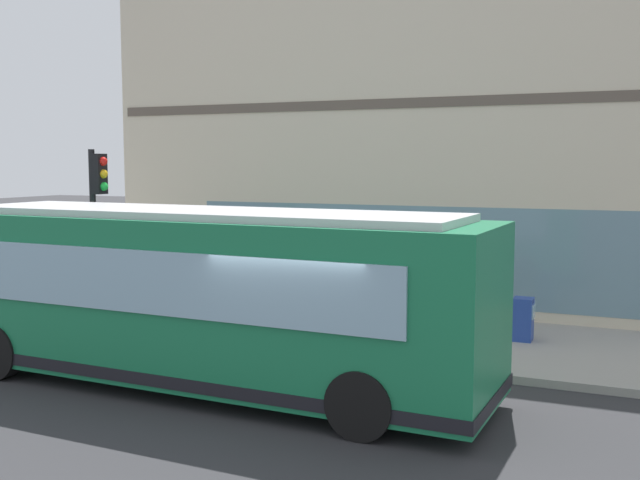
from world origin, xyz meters
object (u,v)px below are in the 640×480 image
object	(u,v)px
city_bus_nearside	(201,298)
pedestrian_by_light_pole	(187,279)
pedestrian_near_building_entrance	(428,286)
newspaper_vending_box	(523,319)
traffic_light_down_block	(97,204)

from	to	relation	value
city_bus_nearside	pedestrian_by_light_pole	world-z (taller)	city_bus_nearside
city_bus_nearside	pedestrian_near_building_entrance	world-z (taller)	city_bus_nearside
pedestrian_near_building_entrance	pedestrian_by_light_pole	world-z (taller)	pedestrian_by_light_pole
city_bus_nearside	newspaper_vending_box	size ratio (longest dim) A/B	11.24
pedestrian_near_building_entrance	pedestrian_by_light_pole	distance (m)	5.50
city_bus_nearside	newspaper_vending_box	distance (m)	6.93
city_bus_nearside	pedestrian_near_building_entrance	size ratio (longest dim) A/B	6.34
pedestrian_by_light_pole	newspaper_vending_box	world-z (taller)	pedestrian_by_light_pole
pedestrian_by_light_pole	newspaper_vending_box	bearing A→B (deg)	-78.84
pedestrian_near_building_entrance	newspaper_vending_box	distance (m)	2.38
traffic_light_down_block	pedestrian_near_building_entrance	world-z (taller)	traffic_light_down_block
pedestrian_by_light_pole	newspaper_vending_box	xyz separation A→B (m)	(1.44, -7.31, -0.61)
traffic_light_down_block	pedestrian_by_light_pole	world-z (taller)	traffic_light_down_block
traffic_light_down_block	pedestrian_near_building_entrance	bearing A→B (deg)	-65.96
traffic_light_down_block	pedestrian_near_building_entrance	distance (m)	7.71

